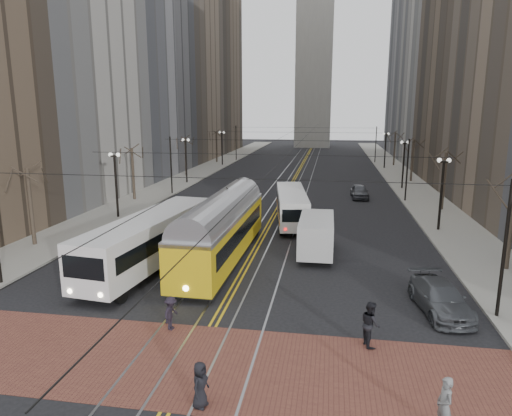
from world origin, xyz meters
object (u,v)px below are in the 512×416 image
(transit_bus, at_px, (151,242))
(streetcar, at_px, (222,235))
(pedestrian_b, at_px, (444,405))
(rear_bus, at_px, (291,207))
(pedestrian_a, at_px, (200,385))
(sedan_parked, at_px, (440,298))
(cargo_van, at_px, (316,237))
(clock_tower, at_px, (316,0))
(sedan_grey, at_px, (360,191))
(pedestrian_c, at_px, (370,324))
(pedestrian_d, at_px, (171,313))

(transit_bus, height_order, streetcar, streetcar)
(transit_bus, height_order, pedestrian_b, transit_bus)
(streetcar, relative_size, rear_bus, 1.36)
(transit_bus, relative_size, pedestrian_a, 8.24)
(pedestrian_a, height_order, pedestrian_b, pedestrian_b)
(transit_bus, relative_size, sedan_parked, 2.63)
(rear_bus, xyz_separation_m, cargo_van, (2.41, -8.65, -0.10))
(cargo_van, xyz_separation_m, pedestrian_a, (-3.16, -16.73, -0.47))
(clock_tower, height_order, sedan_grey, clock_tower)
(clock_tower, bearing_deg, sedan_parked, -84.03)
(transit_bus, distance_m, pedestrian_c, 14.73)
(pedestrian_c, bearing_deg, transit_bus, 42.23)
(rear_bus, distance_m, pedestrian_c, 21.00)
(pedestrian_c, bearing_deg, sedan_parked, -59.40)
(pedestrian_a, bearing_deg, streetcar, 24.37)
(sedan_grey, xyz_separation_m, sedan_parked, (2.19, -28.87, -0.03))
(cargo_van, height_order, pedestrian_b, cargo_van)
(pedestrian_b, relative_size, pedestrian_d, 1.19)
(streetcar, relative_size, cargo_van, 2.50)
(transit_bus, height_order, pedestrian_a, transit_bus)
(sedan_parked, xyz_separation_m, pedestrian_a, (-9.36, -8.84, 0.08))
(rear_bus, bearing_deg, clock_tower, 83.20)
(streetcar, bearing_deg, pedestrian_c, -47.54)
(sedan_parked, relative_size, pedestrian_a, 3.13)
(cargo_van, distance_m, pedestrian_a, 17.04)
(sedan_parked, distance_m, pedestrian_d, 12.74)
(rear_bus, height_order, sedan_grey, rear_bus)
(transit_bus, xyz_separation_m, cargo_van, (9.95, 4.09, -0.35))
(sedan_parked, bearing_deg, clock_tower, 87.64)
(streetcar, distance_m, cargo_van, 6.30)
(streetcar, bearing_deg, sedan_grey, 67.60)
(clock_tower, bearing_deg, pedestrian_b, -85.46)
(transit_bus, height_order, sedan_grey, transit_bus)
(pedestrian_d, bearing_deg, transit_bus, 35.49)
(clock_tower, xyz_separation_m, transit_bus, (-5.74, -95.85, -34.34))
(clock_tower, xyz_separation_m, sedan_grey, (8.22, -70.78, -35.21))
(rear_bus, bearing_deg, transit_bus, -128.64)
(rear_bus, xyz_separation_m, pedestrian_b, (6.81, -25.38, -0.45))
(clock_tower, distance_m, sedan_parked, 106.21)
(transit_bus, relative_size, sedan_grey, 2.94)
(transit_bus, xyz_separation_m, streetcar, (3.99, 2.09, 0.07))
(cargo_van, bearing_deg, sedan_parked, -52.14)
(cargo_van, relative_size, pedestrian_c, 3.02)
(sedan_parked, xyz_separation_m, pedestrian_b, (-1.81, -8.84, 0.20))
(clock_tower, distance_m, rear_bus, 90.04)
(clock_tower, relative_size, transit_bus, 5.10)
(clock_tower, relative_size, pedestrian_d, 43.23)
(streetcar, distance_m, sedan_grey, 25.07)
(streetcar, height_order, rear_bus, streetcar)
(clock_tower, bearing_deg, rear_bus, -88.76)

